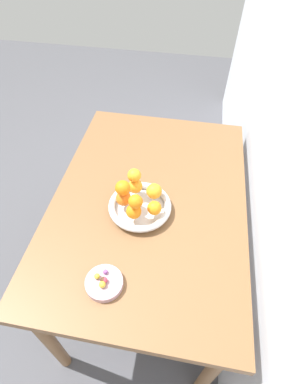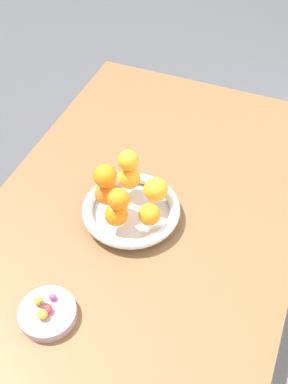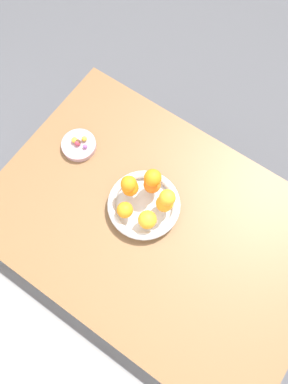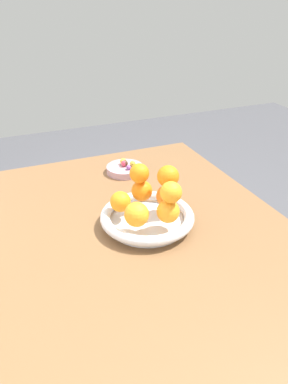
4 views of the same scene
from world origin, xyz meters
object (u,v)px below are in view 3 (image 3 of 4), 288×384
dining_table (156,231)px  candy_ball_2 (78,143)px  orange_4 (152,185)px  orange_0 (130,188)px  candy_ball_1 (84,139)px  orange_6 (129,184)px  orange_7 (167,198)px  fruit_bowl (144,205)px  orange_2 (147,220)px  orange_1 (125,210)px  candy_ball_3 (78,142)px  candy_ball_0 (85,147)px  orange_5 (153,178)px  candy_dish (79,145)px  candy_ball_4 (78,143)px  orange_3 (164,203)px  candy_ball_5 (75,140)px

dining_table → candy_ball_2: candy_ball_2 is taller
dining_table → orange_4: (0.08, -0.08, 0.16)m
orange_0 → candy_ball_1: (0.25, -0.07, -0.04)m
orange_0 → orange_6: size_ratio=1.08×
orange_7 → fruit_bowl: bearing=27.1°
orange_2 → orange_4: 0.12m
fruit_bowl → orange_6: size_ratio=4.68×
orange_1 → orange_2: size_ratio=0.88×
dining_table → candy_ball_3: 0.41m
orange_4 → orange_7: size_ratio=1.11×
orange_6 → candy_ball_0: size_ratio=3.41×
orange_4 → orange_5: 0.06m
dining_table → orange_1: (0.10, 0.03, 0.15)m
orange_4 → orange_5: (-0.00, -0.00, 0.06)m
candy_dish → orange_7: bearing=176.7°
candy_ball_1 → candy_ball_4: 0.03m
orange_2 → candy_ball_1: orange_2 is taller
candy_dish → orange_3: bearing=176.1°
orange_5 → candy_ball_2: orange_5 is taller
candy_ball_0 → candy_ball_2: (0.03, 0.00, 0.00)m
orange_0 → candy_ball_5: bearing=-9.3°
candy_ball_0 → candy_ball_4: 0.03m
orange_2 → orange_4: (0.05, -0.11, -0.00)m
orange_3 → candy_ball_2: (0.37, -0.02, -0.04)m
orange_1 → candy_ball_1: (0.27, -0.14, -0.04)m
candy_ball_1 → candy_ball_3: candy_ball_3 is taller
orange_7 → candy_ball_5: bearing=-3.2°
orange_3 → orange_5: bearing=-24.5°
orange_5 → orange_6: (0.05, 0.06, -0.00)m
orange_6 → candy_ball_3: (0.26, -0.05, -0.09)m
fruit_bowl → candy_ball_5: size_ratio=11.17×
candy_dish → orange_5: 0.33m
fruit_bowl → orange_2: orange_2 is taller
fruit_bowl → dining_table: bearing=160.1°
fruit_bowl → candy_ball_1: (0.31, -0.08, 0.01)m
dining_table → candy_ball_4: size_ratio=71.42×
candy_ball_0 → candy_ball_1: size_ratio=0.82×
orange_4 → candy_ball_0: 0.28m
orange_3 → candy_ball_5: (0.39, -0.03, -0.04)m
orange_1 → orange_4: (-0.02, -0.12, 0.00)m
dining_table → candy_ball_3: candy_ball_3 is taller
candy_ball_0 → candy_ball_4: (0.03, 0.00, 0.00)m
orange_2 → orange_3: (-0.01, -0.08, -0.00)m
orange_5 → candy_ball_1: (0.30, -0.02, -0.09)m
orange_0 → candy_ball_5: size_ratio=2.59×
fruit_bowl → orange_4: bearing=-81.7°
fruit_bowl → candy_ball_3: size_ratio=11.59×
candy_ball_3 → candy_dish: bearing=-153.9°
orange_1 → candy_ball_2: (0.28, -0.11, -0.03)m
orange_2 → orange_3: size_ratio=1.06×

